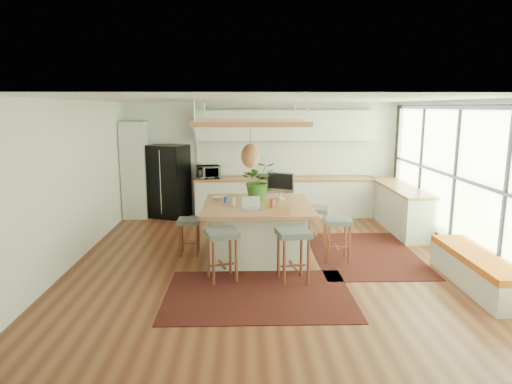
{
  "coord_description": "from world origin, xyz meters",
  "views": [
    {
      "loc": [
        -0.41,
        -7.24,
        2.58
      ],
      "look_at": [
        -0.2,
        0.5,
        1.1
      ],
      "focal_mm": 31.33,
      "sensor_mm": 36.0,
      "label": 1
    }
  ],
  "objects_px": {
    "fridge": "(168,178)",
    "monitor": "(281,184)",
    "laptop": "(252,203)",
    "island_plant": "(258,184)",
    "stool_near_left": "(222,257)",
    "stool_left_side": "(189,235)",
    "microwave": "(208,171)",
    "island": "(257,230)",
    "stool_right_back": "(317,226)",
    "stool_right_front": "(337,240)",
    "stool_near_right": "(293,259)"
  },
  "relations": [
    {
      "from": "fridge",
      "to": "monitor",
      "type": "bearing_deg",
      "value": -23.12
    },
    {
      "from": "laptop",
      "to": "island_plant",
      "type": "relative_size",
      "value": 0.46
    },
    {
      "from": "stool_near_left",
      "to": "stool_left_side",
      "type": "height_order",
      "value": "stool_near_left"
    },
    {
      "from": "fridge",
      "to": "laptop",
      "type": "bearing_deg",
      "value": -38.69
    },
    {
      "from": "stool_near_left",
      "to": "microwave",
      "type": "xyz_separation_m",
      "value": [
        -0.5,
        3.99,
        0.75
      ]
    },
    {
      "from": "fridge",
      "to": "microwave",
      "type": "distance_m",
      "value": 0.96
    },
    {
      "from": "stool_left_side",
      "to": "microwave",
      "type": "relative_size",
      "value": 1.21
    },
    {
      "from": "stool_left_side",
      "to": "island_plant",
      "type": "xyz_separation_m",
      "value": [
        1.22,
        0.37,
        0.84
      ]
    },
    {
      "from": "island",
      "to": "stool_right_back",
      "type": "relative_size",
      "value": 2.54
    },
    {
      "from": "island",
      "to": "stool_near_left",
      "type": "bearing_deg",
      "value": -116.79
    },
    {
      "from": "monitor",
      "to": "microwave",
      "type": "height_order",
      "value": "monitor"
    },
    {
      "from": "monitor",
      "to": "island_plant",
      "type": "xyz_separation_m",
      "value": [
        -0.41,
        -0.01,
        0.01
      ]
    },
    {
      "from": "fridge",
      "to": "island",
      "type": "distance_m",
      "value": 3.54
    },
    {
      "from": "stool_right_front",
      "to": "stool_right_back",
      "type": "relative_size",
      "value": 1.02
    },
    {
      "from": "fridge",
      "to": "monitor",
      "type": "distance_m",
      "value": 3.46
    },
    {
      "from": "island",
      "to": "stool_left_side",
      "type": "xyz_separation_m",
      "value": [
        -1.2,
        0.08,
        -0.11
      ]
    },
    {
      "from": "fridge",
      "to": "microwave",
      "type": "height_order",
      "value": "fridge"
    },
    {
      "from": "stool_near_left",
      "to": "island_plant",
      "type": "height_order",
      "value": "island_plant"
    },
    {
      "from": "stool_right_back",
      "to": "stool_left_side",
      "type": "distance_m",
      "value": 2.39
    },
    {
      "from": "island",
      "to": "stool_left_side",
      "type": "relative_size",
      "value": 2.85
    },
    {
      "from": "stool_right_back",
      "to": "stool_left_side",
      "type": "height_order",
      "value": "stool_right_back"
    },
    {
      "from": "fridge",
      "to": "stool_right_back",
      "type": "xyz_separation_m",
      "value": [
        3.15,
        -2.29,
        -0.57
      ]
    },
    {
      "from": "stool_right_back",
      "to": "island",
      "type": "bearing_deg",
      "value": -152.8
    },
    {
      "from": "stool_left_side",
      "to": "monitor",
      "type": "height_order",
      "value": "monitor"
    },
    {
      "from": "stool_right_front",
      "to": "microwave",
      "type": "bearing_deg",
      "value": 127.19
    },
    {
      "from": "stool_near_right",
      "to": "stool_left_side",
      "type": "bearing_deg",
      "value": 142.5
    },
    {
      "from": "fridge",
      "to": "island_plant",
      "type": "xyz_separation_m",
      "value": [
        2.03,
        -2.44,
        0.27
      ]
    },
    {
      "from": "island",
      "to": "stool_near_right",
      "type": "bearing_deg",
      "value": -68.02
    },
    {
      "from": "stool_right_back",
      "to": "island_plant",
      "type": "xyz_separation_m",
      "value": [
        -1.12,
        -0.14,
        0.84
      ]
    },
    {
      "from": "stool_near_left",
      "to": "stool_right_back",
      "type": "height_order",
      "value": "stool_near_left"
    },
    {
      "from": "stool_right_front",
      "to": "stool_right_back",
      "type": "height_order",
      "value": "stool_right_front"
    },
    {
      "from": "stool_right_back",
      "to": "stool_near_left",
      "type": "bearing_deg",
      "value": -134.94
    },
    {
      "from": "stool_near_left",
      "to": "microwave",
      "type": "bearing_deg",
      "value": 97.18
    },
    {
      "from": "stool_near_left",
      "to": "stool_right_front",
      "type": "relative_size",
      "value": 1.03
    },
    {
      "from": "stool_right_back",
      "to": "island_plant",
      "type": "height_order",
      "value": "island_plant"
    },
    {
      "from": "island",
      "to": "stool_near_left",
      "type": "relative_size",
      "value": 2.41
    },
    {
      "from": "monitor",
      "to": "microwave",
      "type": "relative_size",
      "value": 0.98
    },
    {
      "from": "stool_near_right",
      "to": "stool_right_back",
      "type": "bearing_deg",
      "value": 70.37
    },
    {
      "from": "fridge",
      "to": "stool_near_left",
      "type": "height_order",
      "value": "fridge"
    },
    {
      "from": "stool_right_back",
      "to": "fridge",
      "type": "bearing_deg",
      "value": 143.91
    },
    {
      "from": "fridge",
      "to": "island",
      "type": "height_order",
      "value": "fridge"
    },
    {
      "from": "stool_right_back",
      "to": "stool_left_side",
      "type": "bearing_deg",
      "value": -167.74
    },
    {
      "from": "island",
      "to": "monitor",
      "type": "height_order",
      "value": "monitor"
    },
    {
      "from": "stool_left_side",
      "to": "island_plant",
      "type": "relative_size",
      "value": 0.95
    },
    {
      "from": "fridge",
      "to": "island_plant",
      "type": "bearing_deg",
      "value": -28.48
    },
    {
      "from": "stool_near_left",
      "to": "stool_near_right",
      "type": "xyz_separation_m",
      "value": [
        1.06,
        -0.1,
        0.0
      ]
    },
    {
      "from": "stool_right_back",
      "to": "monitor",
      "type": "bearing_deg",
      "value": -169.0
    },
    {
      "from": "microwave",
      "to": "monitor",
      "type": "bearing_deg",
      "value": -71.32
    },
    {
      "from": "island_plant",
      "to": "microwave",
      "type": "bearing_deg",
      "value": 114.21
    },
    {
      "from": "stool_near_left",
      "to": "island_plant",
      "type": "relative_size",
      "value": 1.13
    }
  ]
}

